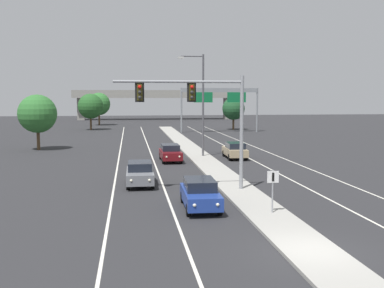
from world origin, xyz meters
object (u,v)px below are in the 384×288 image
tree_far_left_a (99,104)px  tree_far_right_c (233,109)px  tree_far_left_b (90,106)px  median_sign_post (273,185)px  overhead_signal_mast (202,108)px  highway_sign_gantry (220,96)px  car_oncoming_grey (140,173)px  car_receding_tan (235,150)px  car_oncoming_blue (200,193)px  street_lamp_median (201,99)px  tree_far_left_c (37,114)px  car_oncoming_darkred (170,153)px

tree_far_left_a → tree_far_right_c: bearing=-33.8°
tree_far_left_b → median_sign_post: bearing=-77.2°
overhead_signal_mast → highway_sign_gantry: highway_sign_gantry is taller
highway_sign_gantry → tree_far_right_c: highway_sign_gantry is taller
tree_far_left_a → car_oncoming_grey: bearing=-84.0°
car_receding_tan → highway_sign_gantry: size_ratio=0.34×
tree_far_left_a → tree_far_right_c: (25.03, -16.75, -0.63)m
car_oncoming_blue → car_oncoming_grey: 7.71m
car_oncoming_grey → tree_far_left_b: (-7.59, 53.06, 3.46)m
street_lamp_median → tree_far_left_c: size_ratio=1.59×
overhead_signal_mast → street_lamp_median: street_lamp_median is taller
street_lamp_median → highway_sign_gantry: street_lamp_median is taller
car_oncoming_blue → tree_far_left_b: tree_far_left_b is taller
car_receding_tan → highway_sign_gantry: 33.24m
car_oncoming_blue → car_receding_tan: size_ratio=1.00×
overhead_signal_mast → car_oncoming_blue: bearing=-100.0°
car_oncoming_grey → tree_far_left_a: size_ratio=0.66×
tree_far_right_c → tree_far_left_b: bearing=173.1°
car_oncoming_darkred → highway_sign_gantry: 35.83m
car_oncoming_blue → car_oncoming_darkred: same height
overhead_signal_mast → car_oncoming_grey: (-3.81, 2.88, -4.53)m
tree_far_left_b → tree_far_left_c: size_ratio=1.04×
tree_far_left_a → car_oncoming_darkred: bearing=-79.7°
car_oncoming_darkred → car_oncoming_blue: bearing=-90.0°
tree_far_left_c → car_receding_tan: bearing=-26.2°
median_sign_post → tree_far_left_a: bearing=100.1°
tree_far_left_b → tree_far_right_c: 25.83m
overhead_signal_mast → street_lamp_median: size_ratio=0.81×
tree_far_left_b → tree_far_left_c: bearing=-96.2°
street_lamp_median → highway_sign_gantry: bearing=75.4°
street_lamp_median → tree_far_left_c: street_lamp_median is taller
street_lamp_median → tree_far_left_b: street_lamp_median is taller
tree_far_left_b → tree_far_right_c: bearing=-6.9°
overhead_signal_mast → tree_far_right_c: bearing=74.9°
overhead_signal_mast → tree_far_right_c: overhead_signal_mast is taller
street_lamp_median → car_oncoming_blue: bearing=-99.0°
median_sign_post → tree_far_left_c: (-17.42, 31.38, 2.51)m
car_receding_tan → tree_far_right_c: tree_far_right_c is taller
tree_far_right_c → tree_far_left_c: 40.06m
tree_far_right_c → tree_far_left_c: tree_far_left_c is taller
car_oncoming_darkred → tree_far_left_a: bearing=100.3°
median_sign_post → highway_sign_gantry: 54.53m
street_lamp_median → tree_far_left_a: bearing=104.1°
highway_sign_gantry → car_oncoming_grey: bearing=-107.9°
street_lamp_median → overhead_signal_mast: bearing=-98.8°
car_oncoming_darkred → tree_far_left_c: 18.23m
tree_far_left_a → tree_far_left_c: (-3.95, -44.41, -0.37)m
median_sign_post → car_oncoming_darkred: (-3.40, 20.20, -0.77)m
car_oncoming_blue → car_oncoming_darkred: 18.20m
tree_far_left_b → tree_far_left_c: tree_far_left_b is taller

